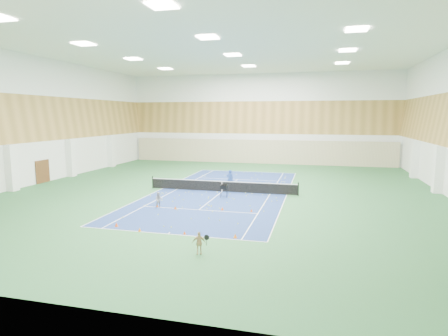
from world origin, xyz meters
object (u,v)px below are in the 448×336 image
object	(u,v)px
coach	(230,179)
child_court	(159,200)
child_apron	(199,243)
tennis_net	(222,185)
ball_cart	(224,191)

from	to	relation	value
coach	child_court	distance (m)	8.97
coach	child_apron	xyz separation A→B (m)	(2.34, -16.25, -0.28)
tennis_net	coach	distance (m)	2.01
coach	child_court	xyz separation A→B (m)	(-3.20, -8.37, -0.26)
child_apron	ball_cart	distance (m)	12.40
child_court	ball_cart	size ratio (longest dim) A/B	1.11
tennis_net	ball_cart	world-z (taller)	tennis_net
child_court	ball_cart	xyz separation A→B (m)	(3.64, 4.38, -0.06)
ball_cart	coach	bearing A→B (deg)	90.94
coach	child_court	world-z (taller)	coach
coach	child_court	bearing A→B (deg)	46.17
tennis_net	child_court	world-z (taller)	child_court
tennis_net	child_court	bearing A→B (deg)	-114.87
coach	ball_cart	distance (m)	4.03
child_apron	coach	bearing A→B (deg)	82.40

